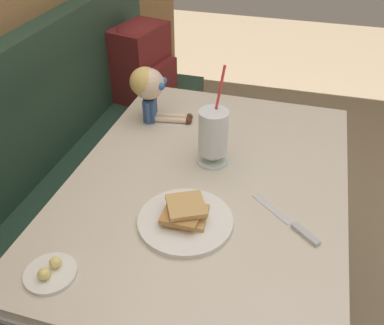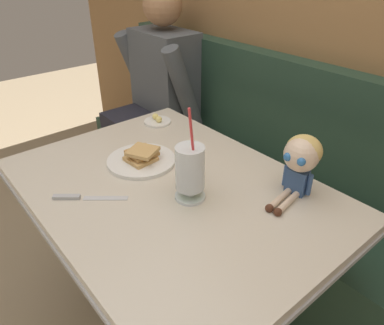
# 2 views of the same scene
# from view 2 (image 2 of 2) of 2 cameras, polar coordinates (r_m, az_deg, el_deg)

# --- Properties ---
(wood_panel_wall) EXTENTS (4.40, 0.08, 2.40)m
(wood_panel_wall) POSITION_cam_2_polar(r_m,az_deg,el_deg) (1.69, 22.29, 20.94)
(wood_panel_wall) COLOR olive
(wood_panel_wall) RESTS_ON ground
(booth_bench) EXTENTS (2.60, 0.48, 1.00)m
(booth_bench) POSITION_cam_2_polar(r_m,az_deg,el_deg) (1.83, 13.10, -7.12)
(booth_bench) COLOR #233D2D
(booth_bench) RESTS_ON ground
(diner_table) EXTENTS (1.11, 0.81, 0.74)m
(diner_table) POSITION_cam_2_polar(r_m,az_deg,el_deg) (1.34, -3.06, -10.60)
(diner_table) COLOR beige
(diner_table) RESTS_ON ground
(toast_plate) EXTENTS (0.25, 0.25, 0.06)m
(toast_plate) POSITION_cam_2_polar(r_m,az_deg,el_deg) (1.35, -7.87, 0.59)
(toast_plate) COLOR white
(toast_plate) RESTS_ON diner_table
(milkshake_glass) EXTENTS (0.10, 0.10, 0.32)m
(milkshake_glass) POSITION_cam_2_polar(r_m,az_deg,el_deg) (1.11, -0.31, -1.24)
(milkshake_glass) COLOR silver
(milkshake_glass) RESTS_ON diner_table
(butter_saucer) EXTENTS (0.12, 0.12, 0.04)m
(butter_saucer) POSITION_cam_2_polar(r_m,az_deg,el_deg) (1.66, -5.39, 6.48)
(butter_saucer) COLOR white
(butter_saucer) RESTS_ON diner_table
(butter_knife) EXTENTS (0.16, 0.19, 0.01)m
(butter_knife) POSITION_cam_2_polar(r_m,az_deg,el_deg) (1.21, -17.40, -5.20)
(butter_knife) COLOR silver
(butter_knife) RESTS_ON diner_table
(seated_doll) EXTENTS (0.13, 0.23, 0.20)m
(seated_doll) POSITION_cam_2_polar(r_m,az_deg,el_deg) (1.17, 16.62, 0.74)
(seated_doll) COLOR #385689
(seated_doll) RESTS_ON diner_table
(diner_patron) EXTENTS (0.55, 0.48, 0.81)m
(diner_patron) POSITION_cam_2_polar(r_m,az_deg,el_deg) (2.17, -5.02, 12.22)
(diner_patron) COLOR #4C5156
(diner_patron) RESTS_ON booth_bench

